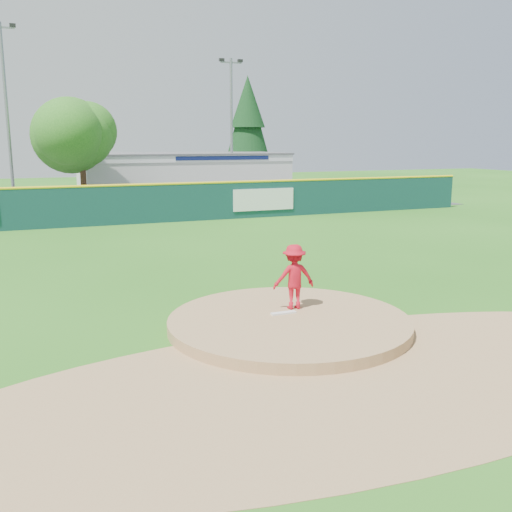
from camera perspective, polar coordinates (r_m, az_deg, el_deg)
name	(u,v)px	position (r m, az deg, el deg)	size (l,w,h in m)	color
ground	(289,328)	(13.10, 3.31, -7.20)	(120.00, 120.00, 0.00)	#286B19
pitchers_mound	(289,328)	(13.10, 3.31, -7.20)	(5.50, 5.50, 0.50)	#9E774C
pitching_rubber	(284,313)	(13.28, 2.77, -5.71)	(0.60, 0.15, 0.04)	white
infield_dirt_arc	(360,377)	(10.65, 10.38, -11.85)	(15.40, 15.40, 0.01)	#9E774C
parking_lot	(114,206)	(38.80, -14.05, 4.90)	(44.00, 16.00, 0.02)	#38383A
pitcher	(294,277)	(13.53, 3.82, -2.08)	(1.00, 0.58, 1.55)	red
van	(55,205)	(34.08, -19.45, 4.84)	(2.13, 4.62, 1.28)	silver
pool_building_grp	(182,174)	(44.74, -7.39, 8.09)	(15.20, 8.20, 3.31)	silver
fence_banners	(125,205)	(29.66, -13.01, 4.97)	(18.89, 0.04, 1.20)	#5D0D0E
outfield_fence	(139,203)	(29.85, -11.66, 5.24)	(40.00, 0.14, 2.07)	#123A3A
deciduous_tree	(81,135)	(36.36, -17.12, 11.51)	(5.60, 5.60, 7.36)	#382314
conifer_tree	(248,125)	(50.67, -0.83, 12.95)	(4.40, 4.40, 9.50)	#382314
light_pole_left	(7,109)	(38.26, -23.67, 13.29)	(1.75, 0.25, 11.00)	gray
light_pole_right	(231,122)	(42.71, -2.47, 13.23)	(1.75, 0.25, 10.00)	gray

